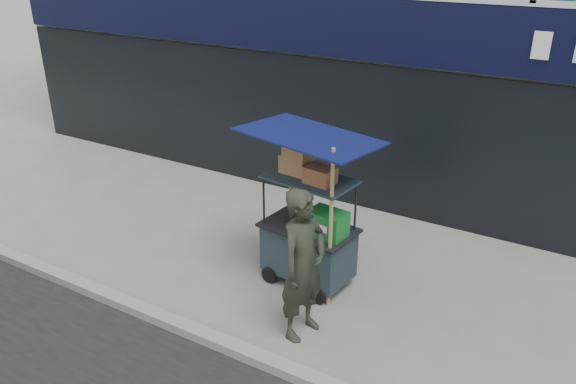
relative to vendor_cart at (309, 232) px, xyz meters
The scene contains 4 objects.
ground 1.63m from the vendor_cart, 95.80° to the right, with size 80.00×80.00×0.00m, color slate.
curb 1.78m from the vendor_cart, 95.09° to the right, with size 80.00×0.18×0.12m, color gray.
vendor_cart is the anchor object (origin of this frame).
vendor_man 1.05m from the vendor_cart, 65.57° to the right, with size 0.66×0.43×1.80m, color #24291E.
Camera 1 is at (3.07, -4.11, 4.18)m, focal length 35.00 mm.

